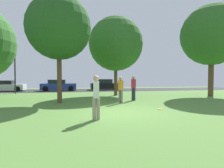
{
  "coord_description": "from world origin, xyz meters",
  "views": [
    {
      "loc": [
        -2.17,
        -8.27,
        1.65
      ],
      "look_at": [
        0.0,
        2.62,
        1.27
      ],
      "focal_mm": 28.96,
      "sensor_mm": 36.0,
      "label": 1
    }
  ],
  "objects": [
    {
      "name": "ground_plane",
      "position": [
        0.0,
        0.0,
        0.0
      ],
      "size": [
        44.0,
        44.0,
        0.0
      ],
      "primitive_type": "plane",
      "color": "#547F38"
    },
    {
      "name": "road_strip",
      "position": [
        0.0,
        16.0,
        0.0
      ],
      "size": [
        44.0,
        6.4,
        0.01
      ],
      "primitive_type": "cube",
      "color": "#28282B",
      "rests_on": "ground_plane"
    },
    {
      "name": "oak_tree_right",
      "position": [
        -3.24,
        3.95,
        4.88
      ],
      "size": [
        4.15,
        4.15,
        6.97
      ],
      "color": "brown",
      "rests_on": "ground_plane"
    },
    {
      "name": "oak_tree_center",
      "position": [
        1.47,
        8.24,
        4.8
      ],
      "size": [
        5.02,
        5.02,
        7.32
      ],
      "color": "brown",
      "rests_on": "ground_plane"
    },
    {
      "name": "maple_tree_near",
      "position": [
        9.69,
        5.87,
        5.44
      ],
      "size": [
        5.36,
        5.36,
        8.14
      ],
      "color": "brown",
      "rests_on": "ground_plane"
    },
    {
      "name": "person_thrower",
      "position": [
        0.67,
        3.11,
        0.96
      ],
      "size": [
        0.38,
        0.38,
        1.73
      ],
      "rotation": [
        0.0,
        0.0,
        0.76
      ],
      "color": "slate",
      "rests_on": "ground_plane"
    },
    {
      "name": "person_catcher",
      "position": [
        1.94,
        4.31,
        1.01
      ],
      "size": [
        0.38,
        0.38,
        1.8
      ],
      "rotation": [
        0.0,
        0.0,
        -2.38
      ],
      "color": "#2D334C",
      "rests_on": "ground_plane"
    },
    {
      "name": "person_bystander",
      "position": [
        -1.4,
        -1.25,
        0.97
      ],
      "size": [
        0.3,
        0.34,
        1.74
      ],
      "rotation": [
        0.0,
        0.0,
        1.49
      ],
      "color": "gray",
      "rests_on": "ground_plane"
    },
    {
      "name": "frisbee_disc",
      "position": [
        2.12,
        0.43,
        0.01
      ],
      "size": [
        0.27,
        0.27,
        0.03
      ],
      "primitive_type": "cylinder",
      "color": "orange",
      "rests_on": "ground_plane"
    },
    {
      "name": "parked_car_white",
      "position": [
        -10.57,
        15.95,
        0.62
      ],
      "size": [
        4.11,
        1.94,
        1.33
      ],
      "color": "white",
      "rests_on": "ground_plane"
    },
    {
      "name": "parked_car_blue",
      "position": [
        -4.38,
        15.74,
        0.66
      ],
      "size": [
        4.36,
        1.96,
        1.42
      ],
      "color": "#233893",
      "rests_on": "ground_plane"
    },
    {
      "name": "parked_car_black",
      "position": [
        1.8,
        16.29,
        0.67
      ],
      "size": [
        4.15,
        2.09,
        1.47
      ],
      "color": "black",
      "rests_on": "ground_plane"
    },
    {
      "name": "street_lamp_post",
      "position": [
        -8.42,
        12.2,
        2.25
      ],
      "size": [
        0.14,
        0.14,
        4.5
      ],
      "primitive_type": "cylinder",
      "color": "#2D2D33",
      "rests_on": "ground_plane"
    }
  ]
}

